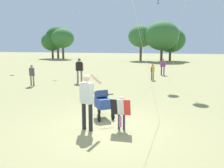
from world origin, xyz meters
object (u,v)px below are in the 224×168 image
(person_couple_left, at_px, (79,68))
(child_with_butterfly_kite, at_px, (121,110))
(person_sitting_far, at_px, (32,74))
(stroller, at_px, (102,101))
(person_kid_running, at_px, (163,65))
(person_red_shirt, at_px, (153,71))
(person_adult_flyer, at_px, (87,97))

(person_couple_left, bearing_deg, child_with_butterfly_kite, -60.63)
(child_with_butterfly_kite, bearing_deg, person_sitting_far, 138.39)
(stroller, height_order, person_sitting_far, person_sitting_far)
(child_with_butterfly_kite, distance_m, person_couple_left, 9.47)
(person_sitting_far, bearing_deg, person_kid_running, 43.34)
(child_with_butterfly_kite, xyz_separation_m, person_kid_running, (0.83, 13.84, 0.20))
(stroller, distance_m, person_sitting_far, 8.16)
(child_with_butterfly_kite, xyz_separation_m, person_sitting_far, (-7.13, 6.33, 0.16))
(person_red_shirt, bearing_deg, stroller, -96.51)
(stroller, relative_size, person_red_shirt, 0.89)
(person_adult_flyer, height_order, stroller, person_adult_flyer)
(person_red_shirt, distance_m, person_sitting_far, 8.54)
(person_sitting_far, bearing_deg, person_couple_left, 37.53)
(person_adult_flyer, distance_m, person_kid_running, 14.25)
(person_adult_flyer, height_order, person_couple_left, person_adult_flyer)
(person_couple_left, relative_size, person_kid_running, 1.18)
(person_red_shirt, xyz_separation_m, person_kid_running, (0.65, 3.10, 0.15))
(person_red_shirt, distance_m, person_couple_left, 5.44)
(stroller, distance_m, person_red_shirt, 9.77)
(person_red_shirt, bearing_deg, child_with_butterfly_kite, -90.96)
(child_with_butterfly_kite, height_order, person_red_shirt, person_red_shirt)
(child_with_butterfly_kite, distance_m, person_sitting_far, 9.54)
(person_red_shirt, bearing_deg, person_adult_flyer, -96.26)
(person_red_shirt, xyz_separation_m, person_couple_left, (-4.82, -2.50, 0.31))
(child_with_butterfly_kite, distance_m, stroller, 1.40)
(stroller, bearing_deg, person_red_shirt, 83.49)
(person_adult_flyer, xyz_separation_m, person_couple_left, (-3.61, 8.53, -0.06))
(child_with_butterfly_kite, xyz_separation_m, stroller, (-0.93, 1.04, -0.04))
(child_with_butterfly_kite, relative_size, person_sitting_far, 0.78)
(person_red_shirt, relative_size, person_sitting_far, 0.87)
(person_kid_running, bearing_deg, person_adult_flyer, -97.49)
(person_adult_flyer, height_order, person_sitting_far, person_adult_flyer)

